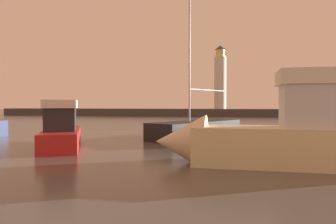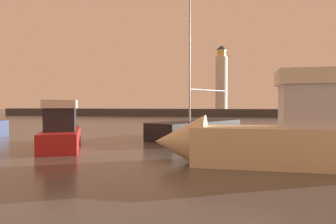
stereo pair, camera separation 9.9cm
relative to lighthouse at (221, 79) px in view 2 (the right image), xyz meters
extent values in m
plane|color=#4C4742|center=(-0.75, -30.96, -7.40)|extent=(220.00, 220.00, 0.00)
cube|color=#423F3D|center=(-0.75, 0.00, -6.66)|extent=(92.07, 4.62, 1.47)
cylinder|color=silver|center=(0.00, 0.00, -0.80)|extent=(2.33, 2.33, 10.26)
cylinder|color=#F2CC59|center=(0.00, 0.00, 5.05)|extent=(1.75, 1.75, 1.44)
cone|color=#33383D|center=(0.00, 0.00, 6.18)|extent=(2.10, 2.10, 0.82)
cone|color=#1E284C|center=(8.44, -35.00, -6.72)|extent=(2.84, 2.75, 2.29)
cube|color=#B21E1E|center=(-6.87, -47.95, -6.91)|extent=(4.03, 5.87, 0.97)
cone|color=#B21E1E|center=(-8.25, -44.99, -6.86)|extent=(2.27, 2.22, 1.74)
cube|color=#232328|center=(-6.69, -48.33, -5.83)|extent=(2.20, 2.45, 1.19)
cube|color=silver|center=(-6.69, -48.33, -5.03)|extent=(2.42, 2.70, 0.41)
cube|color=beige|center=(4.23, -50.79, -6.66)|extent=(7.31, 2.48, 1.47)
cone|color=beige|center=(0.01, -50.69, -6.59)|extent=(2.14, 2.27, 2.23)
cube|color=silver|center=(5.35, -50.81, -5.13)|extent=(2.91, 1.86, 1.60)
cube|color=silver|center=(5.35, -50.81, -4.05)|extent=(3.20, 2.05, 0.56)
cube|color=black|center=(-0.35, -41.16, -6.81)|extent=(6.12, 8.26, 1.17)
cylinder|color=#B7B7BC|center=(-0.75, -41.87, -0.04)|extent=(0.12, 0.12, 12.39)
cylinder|color=#B7B7BC|center=(0.36, -39.93, -4.00)|extent=(2.30, 3.93, 0.09)
camera|label=1|loc=(2.01, -63.45, -5.06)|focal=33.92mm
camera|label=2|loc=(2.11, -63.43, -5.06)|focal=33.92mm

